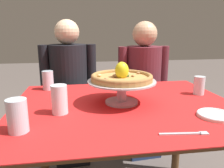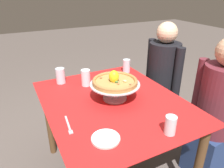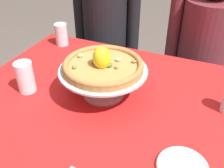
% 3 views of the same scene
% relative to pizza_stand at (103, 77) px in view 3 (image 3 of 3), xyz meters
% --- Properties ---
extents(dining_table, '(1.20, 0.98, 0.75)m').
position_rel_pizza_stand_xyz_m(dining_table, '(0.02, -0.02, -0.19)').
color(dining_table, brown).
rests_on(dining_table, ground).
extents(pizza_stand, '(0.37, 0.37, 0.13)m').
position_rel_pizza_stand_xyz_m(pizza_stand, '(0.00, 0.00, 0.00)').
color(pizza_stand, '#B7B7C1').
rests_on(pizza_stand, dining_table).
extents(pizza, '(0.33, 0.33, 0.10)m').
position_rel_pizza_stand_xyz_m(pizza, '(-0.00, -0.00, 0.06)').
color(pizza, '#BC8447').
rests_on(pizza, pizza_stand).
extents(water_glass_side_left, '(0.08, 0.08, 0.14)m').
position_rel_pizza_stand_xyz_m(water_glass_side_left, '(-0.32, -0.11, -0.03)').
color(water_glass_side_left, white).
rests_on(water_glass_side_left, dining_table).
extents(water_glass_back_left, '(0.07, 0.07, 0.13)m').
position_rel_pizza_stand_xyz_m(water_glass_back_left, '(-0.43, 0.35, -0.03)').
color(water_glass_back_left, silver).
rests_on(water_glass_back_left, dining_table).
extents(side_plate, '(0.16, 0.16, 0.02)m').
position_rel_pizza_stand_xyz_m(side_plate, '(0.39, -0.26, -0.08)').
color(side_plate, silver).
rests_on(side_plate, dining_table).
extents(diner_left, '(0.46, 0.34, 1.23)m').
position_rel_pizza_stand_xyz_m(diner_left, '(-0.31, 0.71, -0.26)').
color(diner_left, black).
rests_on(diner_left, ground).
extents(diner_right, '(0.47, 0.34, 1.22)m').
position_rel_pizza_stand_xyz_m(diner_right, '(0.34, 0.73, -0.26)').
color(diner_right, navy).
rests_on(diner_right, ground).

